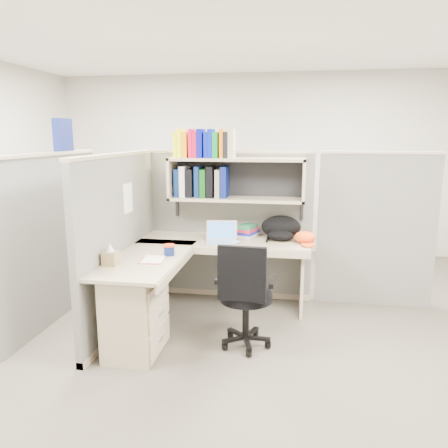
% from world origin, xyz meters
% --- Properties ---
extents(ground, '(6.00, 6.00, 0.00)m').
position_xyz_m(ground, '(0.00, 0.00, 0.00)').
color(ground, '#342F28').
rests_on(ground, ground).
extents(room_shell, '(6.00, 6.00, 6.00)m').
position_xyz_m(room_shell, '(0.00, 0.00, 1.62)').
color(room_shell, '#B1AC9F').
rests_on(room_shell, ground).
extents(cubicle, '(3.79, 1.84, 1.95)m').
position_xyz_m(cubicle, '(-0.37, 0.45, 0.91)').
color(cubicle, '#5E5D59').
rests_on(cubicle, ground).
extents(desk, '(1.74, 1.75, 0.73)m').
position_xyz_m(desk, '(-0.41, -0.29, 0.44)').
color(desk, tan).
rests_on(desk, ground).
extents(laptop, '(0.34, 0.34, 0.22)m').
position_xyz_m(laptop, '(-0.01, 0.40, 0.84)').
color(laptop, silver).
rests_on(laptop, desk).
extents(backpack, '(0.48, 0.42, 0.24)m').
position_xyz_m(backpack, '(0.57, 0.66, 0.85)').
color(backpack, black).
rests_on(backpack, desk).
extents(orange_cap, '(0.27, 0.29, 0.11)m').
position_xyz_m(orange_cap, '(0.81, 0.56, 0.79)').
color(orange_cap, '#E94C14').
rests_on(orange_cap, desk).
extents(snack_canister, '(0.10, 0.10, 0.10)m').
position_xyz_m(snack_canister, '(-0.39, -0.11, 0.78)').
color(snack_canister, '#0D1B51').
rests_on(snack_canister, desk).
extents(tissue_box, '(0.12, 0.12, 0.19)m').
position_xyz_m(tissue_box, '(-0.79, -0.48, 0.82)').
color(tissue_box, '#927E53').
rests_on(tissue_box, desk).
extents(mouse, '(0.10, 0.07, 0.03)m').
position_xyz_m(mouse, '(0.14, 0.42, 0.75)').
color(mouse, '#8DA4C8').
rests_on(mouse, desk).
extents(paper_cup, '(0.08, 0.08, 0.10)m').
position_xyz_m(paper_cup, '(-0.05, 0.76, 0.78)').
color(paper_cup, silver).
rests_on(paper_cup, desk).
extents(book_stack, '(0.25, 0.29, 0.12)m').
position_xyz_m(book_stack, '(0.21, 0.75, 0.79)').
color(book_stack, gray).
rests_on(book_stack, desk).
extents(loose_paper, '(0.21, 0.26, 0.00)m').
position_xyz_m(loose_paper, '(-0.49, -0.26, 0.73)').
color(loose_paper, silver).
rests_on(loose_paper, desk).
extents(task_chair, '(0.50, 0.46, 0.94)m').
position_xyz_m(task_chair, '(0.32, -0.34, 0.33)').
color(task_chair, black).
rests_on(task_chair, ground).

